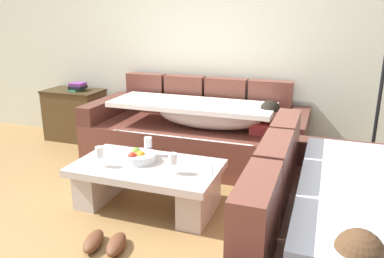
{
  "coord_description": "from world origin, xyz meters",
  "views": [
    {
      "loc": [
        1.37,
        -2.12,
        1.58
      ],
      "look_at": [
        0.23,
        1.06,
        0.55
      ],
      "focal_mm": 36.01,
      "sensor_mm": 36.0,
      "label": 1
    }
  ],
  "objects_px": {
    "couch_near_window": "(332,239)",
    "pair_of_shoes": "(105,243)",
    "fruit_bowl": "(139,157)",
    "wine_glass_far_back": "(148,143)",
    "wine_glass_near_left": "(100,153)",
    "side_cabinet": "(75,115)",
    "coffee_table": "(147,180)",
    "open_magazine": "(194,169)",
    "book_stack_on_cabinet": "(78,87)",
    "floor_lamp": "(378,68)",
    "couch_along_wall": "(198,133)",
    "wine_glass_near_right": "(173,160)"
  },
  "relations": [
    {
      "from": "couch_near_window",
      "to": "fruit_bowl",
      "type": "height_order",
      "value": "couch_near_window"
    },
    {
      "from": "couch_along_wall",
      "to": "wine_glass_near_left",
      "type": "distance_m",
      "value": 1.34
    },
    {
      "from": "side_cabinet",
      "to": "floor_lamp",
      "type": "height_order",
      "value": "floor_lamp"
    },
    {
      "from": "fruit_bowl",
      "to": "open_magazine",
      "type": "height_order",
      "value": "fruit_bowl"
    },
    {
      "from": "floor_lamp",
      "to": "fruit_bowl",
      "type": "bearing_deg",
      "value": -151.3
    },
    {
      "from": "couch_near_window",
      "to": "wine_glass_far_back",
      "type": "distance_m",
      "value": 1.71
    },
    {
      "from": "floor_lamp",
      "to": "open_magazine",
      "type": "bearing_deg",
      "value": -143.05
    },
    {
      "from": "wine_glass_near_left",
      "to": "side_cabinet",
      "type": "relative_size",
      "value": 0.23
    },
    {
      "from": "couch_along_wall",
      "to": "fruit_bowl",
      "type": "bearing_deg",
      "value": -98.29
    },
    {
      "from": "couch_near_window",
      "to": "pair_of_shoes",
      "type": "height_order",
      "value": "couch_near_window"
    },
    {
      "from": "coffee_table",
      "to": "wine_glass_near_left",
      "type": "height_order",
      "value": "wine_glass_near_left"
    },
    {
      "from": "couch_along_wall",
      "to": "wine_glass_near_right",
      "type": "relative_size",
      "value": 14.03
    },
    {
      "from": "couch_near_window",
      "to": "wine_glass_far_back",
      "type": "xyz_separation_m",
      "value": [
        -1.53,
        0.75,
        0.16
      ]
    },
    {
      "from": "wine_glass_far_back",
      "to": "open_magazine",
      "type": "distance_m",
      "value": 0.51
    },
    {
      "from": "fruit_bowl",
      "to": "wine_glass_near_right",
      "type": "relative_size",
      "value": 1.69
    },
    {
      "from": "couch_along_wall",
      "to": "coffee_table",
      "type": "distance_m",
      "value": 1.12
    },
    {
      "from": "wine_glass_near_left",
      "to": "floor_lamp",
      "type": "xyz_separation_m",
      "value": [
        2.07,
        1.2,
        0.62
      ]
    },
    {
      "from": "pair_of_shoes",
      "to": "wine_glass_far_back",
      "type": "bearing_deg",
      "value": 94.41
    },
    {
      "from": "fruit_bowl",
      "to": "side_cabinet",
      "type": "bearing_deg",
      "value": 140.71
    },
    {
      "from": "fruit_bowl",
      "to": "book_stack_on_cabinet",
      "type": "height_order",
      "value": "book_stack_on_cabinet"
    },
    {
      "from": "couch_near_window",
      "to": "wine_glass_near_right",
      "type": "height_order",
      "value": "couch_near_window"
    },
    {
      "from": "couch_along_wall",
      "to": "wine_glass_far_back",
      "type": "xyz_separation_m",
      "value": [
        -0.14,
        -0.92,
        0.16
      ]
    },
    {
      "from": "fruit_bowl",
      "to": "wine_glass_near_left",
      "type": "height_order",
      "value": "wine_glass_near_left"
    },
    {
      "from": "coffee_table",
      "to": "side_cabinet",
      "type": "xyz_separation_m",
      "value": [
        -1.68,
        1.34,
        0.08
      ]
    },
    {
      "from": "open_magazine",
      "to": "book_stack_on_cabinet",
      "type": "distance_m",
      "value": 2.41
    },
    {
      "from": "side_cabinet",
      "to": "couch_near_window",
      "type": "bearing_deg",
      "value": -31.2
    },
    {
      "from": "coffee_table",
      "to": "wine_glass_near_right",
      "type": "distance_m",
      "value": 0.39
    },
    {
      "from": "couch_near_window",
      "to": "open_magazine",
      "type": "distance_m",
      "value": 1.21
    },
    {
      "from": "wine_glass_far_back",
      "to": "pair_of_shoes",
      "type": "relative_size",
      "value": 0.47
    },
    {
      "from": "fruit_bowl",
      "to": "floor_lamp",
      "type": "relative_size",
      "value": 0.14
    },
    {
      "from": "book_stack_on_cabinet",
      "to": "couch_near_window",
      "type": "bearing_deg",
      "value": -31.85
    },
    {
      "from": "side_cabinet",
      "to": "pair_of_shoes",
      "type": "bearing_deg",
      "value": -50.18
    },
    {
      "from": "side_cabinet",
      "to": "pair_of_shoes",
      "type": "height_order",
      "value": "side_cabinet"
    },
    {
      "from": "wine_glass_near_right",
      "to": "floor_lamp",
      "type": "distance_m",
      "value": 1.95
    },
    {
      "from": "couch_along_wall",
      "to": "side_cabinet",
      "type": "height_order",
      "value": "couch_along_wall"
    },
    {
      "from": "coffee_table",
      "to": "pair_of_shoes",
      "type": "xyz_separation_m",
      "value": [
        -0.01,
        -0.65,
        -0.19
      ]
    },
    {
      "from": "wine_glass_far_back",
      "to": "couch_along_wall",
      "type": "bearing_deg",
      "value": 81.19
    },
    {
      "from": "wine_glass_near_left",
      "to": "side_cabinet",
      "type": "bearing_deg",
      "value": 131.77
    },
    {
      "from": "couch_along_wall",
      "to": "wine_glass_far_back",
      "type": "bearing_deg",
      "value": -98.81
    },
    {
      "from": "floor_lamp",
      "to": "book_stack_on_cabinet",
      "type": "bearing_deg",
      "value": 174.82
    },
    {
      "from": "open_magazine",
      "to": "side_cabinet",
      "type": "distance_m",
      "value": 2.45
    },
    {
      "from": "couch_along_wall",
      "to": "open_magazine",
      "type": "distance_m",
      "value": 1.12
    },
    {
      "from": "coffee_table",
      "to": "open_magazine",
      "type": "distance_m",
      "value": 0.43
    },
    {
      "from": "wine_glass_near_left",
      "to": "floor_lamp",
      "type": "distance_m",
      "value": 2.47
    },
    {
      "from": "wine_glass_far_back",
      "to": "pair_of_shoes",
      "type": "bearing_deg",
      "value": -85.59
    },
    {
      "from": "side_cabinet",
      "to": "coffee_table",
      "type": "bearing_deg",
      "value": -38.65
    },
    {
      "from": "couch_near_window",
      "to": "pair_of_shoes",
      "type": "bearing_deg",
      "value": 93.86
    },
    {
      "from": "coffee_table",
      "to": "couch_near_window",
      "type": "bearing_deg",
      "value": -20.89
    },
    {
      "from": "couch_near_window",
      "to": "coffee_table",
      "type": "xyz_separation_m",
      "value": [
        -1.45,
        0.55,
        -0.1
      ]
    },
    {
      "from": "fruit_bowl",
      "to": "pair_of_shoes",
      "type": "xyz_separation_m",
      "value": [
        0.08,
        -0.7,
        -0.38
      ]
    }
  ]
}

